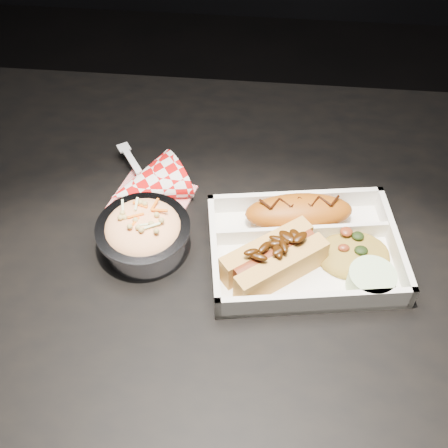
% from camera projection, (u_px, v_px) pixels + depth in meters
% --- Properties ---
extents(dining_table, '(1.20, 0.80, 0.75)m').
position_uv_depth(dining_table, '(236.00, 289.00, 0.84)').
color(dining_table, black).
rests_on(dining_table, ground).
extents(food_tray, '(0.28, 0.22, 0.04)m').
position_uv_depth(food_tray, '(304.00, 252.00, 0.76)').
color(food_tray, white).
rests_on(food_tray, dining_table).
extents(fried_pastry, '(0.16, 0.08, 0.04)m').
position_uv_depth(fried_pastry, '(299.00, 212.00, 0.78)').
color(fried_pastry, '#A35010').
rests_on(fried_pastry, food_tray).
extents(hotdog, '(0.14, 0.13, 0.06)m').
position_uv_depth(hotdog, '(274.00, 259.00, 0.72)').
color(hotdog, gold).
rests_on(hotdog, food_tray).
extents(fried_rice_mound, '(0.11, 0.10, 0.03)m').
position_uv_depth(fried_rice_mound, '(355.00, 250.00, 0.74)').
color(fried_rice_mound, '#AE8C32').
rests_on(fried_rice_mound, food_tray).
extents(cupcake_liner, '(0.06, 0.06, 0.03)m').
position_uv_depth(cupcake_liner, '(371.00, 281.00, 0.71)').
color(cupcake_liner, beige).
rests_on(cupcake_liner, food_tray).
extents(foil_coleslaw_cup, '(0.13, 0.13, 0.07)m').
position_uv_depth(foil_coleslaw_cup, '(144.00, 232.00, 0.75)').
color(foil_coleslaw_cup, silver).
rests_on(foil_coleslaw_cup, dining_table).
extents(napkin_fork, '(0.15, 0.16, 0.10)m').
position_uv_depth(napkin_fork, '(146.00, 185.00, 0.83)').
color(napkin_fork, red).
rests_on(napkin_fork, dining_table).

